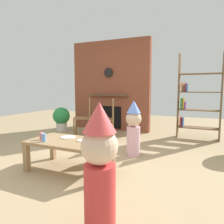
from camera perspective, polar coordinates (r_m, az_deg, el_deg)
ground_plane at (r=3.20m, az=-5.53°, el=-14.31°), size 12.00×12.00×0.00m
brick_fireplace_feature at (r=5.71m, az=-0.41°, el=7.12°), size 2.20×0.28×2.40m
bookshelf at (r=5.01m, az=21.98°, el=3.17°), size 0.90×0.28×1.90m
coffee_table at (r=2.97m, az=-11.53°, el=-8.87°), size 1.14×0.64×0.42m
paper_cup_near_left at (r=2.98m, az=-18.23°, el=-6.68°), size 0.06×0.06×0.11m
paper_cup_near_right at (r=2.64m, az=-4.20°, el=-8.12°), size 0.07×0.07×0.10m
paper_cup_center at (r=2.85m, az=-0.90°, el=-6.94°), size 0.07×0.07×0.11m
paper_cup_far_left at (r=3.09m, az=-18.67°, el=-6.31°), size 0.06×0.06×0.10m
paper_plate_front at (r=3.12m, az=-11.96°, el=-6.78°), size 0.21×0.21×0.01m
paper_plate_rear at (r=2.90m, az=-7.93°, el=-7.72°), size 0.17×0.17×0.01m
birthday_cake_slice at (r=2.71m, az=-6.37°, el=-7.93°), size 0.10×0.10×0.09m
table_fork at (r=2.85m, az=-3.69°, el=-8.01°), size 0.15×0.02×0.01m
child_with_cone_hat at (r=1.65m, az=-3.41°, el=-14.41°), size 0.29×0.29×1.04m
child_in_pink at (r=3.49m, az=5.93°, el=-4.08°), size 0.26×0.26×0.94m
dining_chair_left at (r=4.95m, az=-7.04°, el=-0.77°), size 0.54×0.54×0.90m
dining_chair_middle at (r=4.65m, az=-0.88°, el=-1.18°), size 0.53×0.53×0.90m
potted_plant_short at (r=5.72m, az=-13.73°, el=-1.49°), size 0.45×0.45×0.63m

